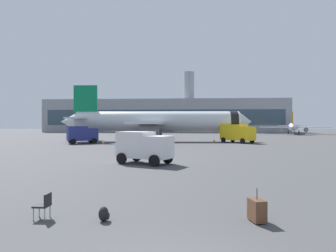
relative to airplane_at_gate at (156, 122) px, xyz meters
The scene contains 12 objects.
airplane_at_gate is the anchor object (origin of this frame).
airplane_taxiing 61.01m from the airplane_at_gate, 48.28° to the left, with size 21.07×23.01×7.00m.
service_truck 13.60m from the airplane_at_gate, 149.91° to the right, with size 5.25×4.36×2.90m.
fuel_truck 14.79m from the airplane_at_gate, 10.94° to the right, with size 5.76×6.10×3.20m.
cargo_van 31.01m from the airplane_at_gate, 85.42° to the right, with size 4.83×3.77×2.60m.
safety_cone_near 11.76m from the airplane_at_gate, 131.87° to the right, with size 0.44×0.44×0.63m.
safety_cone_mid 11.20m from the airplane_at_gate, ahead, with size 0.44×0.44×0.60m.
safety_cone_far 10.75m from the airplane_at_gate, 98.91° to the left, with size 0.44×0.44×0.71m.
rolling_suitcase 45.64m from the airplane_at_gate, 79.44° to the right, with size 0.55×0.72×1.10m.
traveller_backpack 45.27m from the airplane_at_gate, 85.78° to the right, with size 0.36×0.40×0.48m.
gate_chair 45.06m from the airplane_at_gate, 88.44° to the right, with size 0.48×0.48×0.86m.
terminal_building 70.50m from the airplane_at_gate, 93.22° to the left, with size 98.49×19.58×25.33m.
Camera 1 is at (0.27, -5.70, 3.20)m, focal length 31.58 mm.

